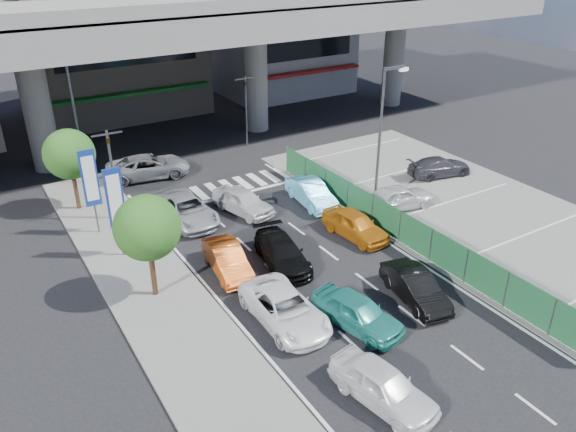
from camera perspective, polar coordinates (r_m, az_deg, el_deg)
ground at (r=25.26m, az=5.13°, el=-7.72°), size 120.00×120.00×0.00m
parking_lot at (r=33.29m, az=18.48°, el=0.06°), size 12.00×28.00×0.06m
sidewalk_left at (r=25.58m, az=-13.27°, el=-7.77°), size 4.00×30.00×0.12m
fence_run at (r=28.46m, az=12.64°, el=-1.89°), size 0.16×22.00×1.80m
expressway at (r=40.86m, az=-13.89°, el=18.46°), size 64.00×14.00×10.75m
building_center at (r=51.46m, az=-17.93°, el=18.17°), size 14.00×10.90×15.00m
building_east at (r=56.90m, az=-0.97°, el=18.60°), size 12.00×10.90×12.00m
traffic_light_left at (r=30.97m, az=-17.65°, el=6.08°), size 1.60×1.24×5.20m
traffic_light_right at (r=41.18m, az=-4.34°, el=12.32°), size 1.60×1.24×5.20m
street_lamp_right at (r=31.48m, az=9.62°, el=8.94°), size 1.65×0.22×8.00m
street_lamp_left at (r=36.30m, az=-20.62°, el=10.02°), size 1.65×0.22×8.00m
signboard_near at (r=27.47m, az=-17.13°, el=1.49°), size 0.80×0.14×4.70m
signboard_far at (r=30.09m, az=-19.44°, el=3.39°), size 0.80×0.14×4.70m
tree_near at (r=23.88m, az=-14.11°, el=-1.20°), size 2.80×2.80×4.80m
tree_far at (r=33.18m, az=-21.34°, el=5.84°), size 2.80×2.80×4.80m
van_white_back_left at (r=19.98m, az=9.64°, el=-16.63°), size 2.30×4.27×1.38m
sedan_white_mid_left at (r=23.07m, az=-0.33°, el=-9.38°), size 2.25×4.79×1.32m
taxi_teal_mid at (r=23.00m, az=7.05°, el=-9.67°), size 2.52×4.32×1.38m
hatch_black_mid_right at (r=24.94m, az=12.81°, el=-7.07°), size 2.13×4.16×1.31m
taxi_orange_left at (r=26.38m, az=-6.18°, el=-4.43°), size 1.89×4.12×1.31m
sedan_black_mid at (r=26.82m, az=-0.60°, el=-3.73°), size 2.54×4.64×1.28m
taxi_orange_right at (r=29.38m, az=6.86°, el=-0.89°), size 2.01×4.19×1.38m
wagon_silver_front_left at (r=31.27m, az=-10.32°, el=0.66°), size 2.48×5.05×1.38m
sedan_white_front_mid at (r=31.84m, az=-4.62°, el=1.54°), size 2.61×4.33×1.38m
kei_truck_front_right at (r=32.72m, az=2.38°, el=2.34°), size 1.86×4.31×1.38m
crossing_wagon_silver at (r=37.47m, az=-14.00°, el=4.90°), size 5.59×3.26×1.46m
parked_sedan_white at (r=32.65m, az=11.20°, el=1.91°), size 4.39×2.32×1.42m
parked_sedan_dgrey at (r=37.82m, az=15.15°, el=4.87°), size 4.50×2.54×1.23m
traffic_cone at (r=30.22m, az=10.94°, el=-1.00°), size 0.45×0.45×0.68m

